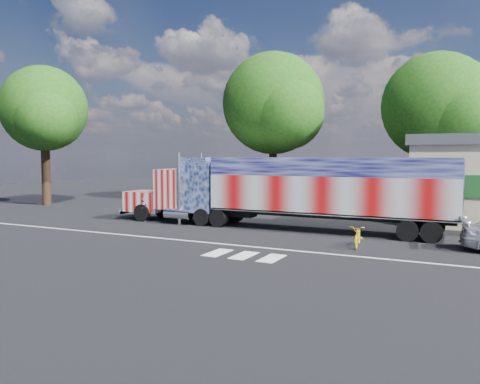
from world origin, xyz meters
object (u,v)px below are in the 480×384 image
at_px(tree_w_a, 45,109).
at_px(tree_n_mid, 275,104).
at_px(tree_ne_a, 438,107).
at_px(coach_bus, 257,187).
at_px(semi_truck, 285,190).
at_px(bicycle, 358,236).
at_px(woman, 144,209).

xyz_separation_m(tree_w_a, tree_n_mid, (15.32, 11.66, 0.84)).
distance_m(tree_ne_a, tree_w_a, 31.02).
xyz_separation_m(coach_bus, tree_n_mid, (-1.02, 6.14, 6.97)).
distance_m(semi_truck, coach_bus, 10.45).
bearing_deg(bicycle, tree_w_a, 158.62).
xyz_separation_m(semi_truck, coach_bus, (-5.62, 8.79, -0.51)).
bearing_deg(coach_bus, tree_ne_a, 26.56).
xyz_separation_m(coach_bus, bicycle, (10.38, -12.31, -1.18)).
height_order(semi_truck, woman, semi_truck).
xyz_separation_m(bicycle, tree_w_a, (-26.73, 6.79, 7.31)).
height_order(coach_bus, bicycle, coach_bus).
bearing_deg(tree_w_a, tree_ne_a, 22.18).
bearing_deg(tree_n_mid, coach_bus, -80.53).
distance_m(woman, tree_n_mid, 17.95).
bearing_deg(semi_truck, bicycle, -36.44).
xyz_separation_m(semi_truck, woman, (-8.80, -1.05, -1.42)).
height_order(semi_truck, tree_w_a, tree_w_a).
height_order(coach_bus, woman, coach_bus).
height_order(coach_bus, tree_ne_a, tree_ne_a).
distance_m(coach_bus, bicycle, 16.15).
relative_size(tree_ne_a, tree_n_mid, 0.90).
height_order(semi_truck, tree_n_mid, tree_n_mid).
relative_size(semi_truck, tree_ne_a, 1.66).
height_order(coach_bus, tree_w_a, tree_w_a).
xyz_separation_m(bicycle, tree_n_mid, (-11.41, 18.45, 8.15)).
bearing_deg(tree_ne_a, tree_w_a, -157.82).
xyz_separation_m(coach_bus, tree_ne_a, (12.38, 6.19, 6.11)).
xyz_separation_m(semi_truck, tree_n_mid, (-6.64, 14.93, 6.47)).
height_order(tree_ne_a, tree_n_mid, tree_n_mid).
relative_size(woman, tree_ne_a, 0.13).
bearing_deg(semi_truck, woman, -173.21).
distance_m(bicycle, tree_w_a, 28.53).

